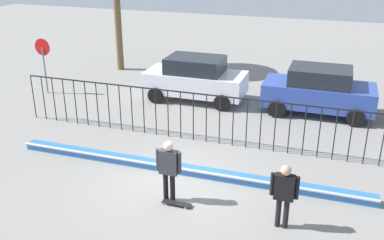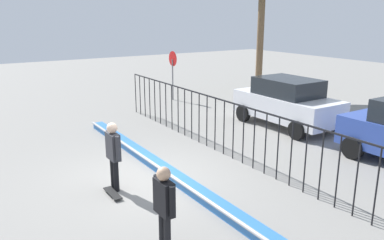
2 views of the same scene
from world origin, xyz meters
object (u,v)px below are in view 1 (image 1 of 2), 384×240
(stop_sign, at_px, (44,58))
(parked_car_blue, at_px, (319,90))
(skateboarder, at_px, (169,166))
(parked_car_white, at_px, (195,78))
(camera_operator, at_px, (284,191))
(skateboard, at_px, (177,203))

(stop_sign, bearing_deg, parked_car_blue, 6.19)
(skateboarder, height_order, parked_car_blue, parked_car_blue)
(parked_car_blue, xyz_separation_m, stop_sign, (-11.84, -1.28, 0.64))
(parked_car_white, xyz_separation_m, parked_car_blue, (5.15, -0.00, 0.00))
(parked_car_white, relative_size, parked_car_blue, 1.00)
(skateboarder, xyz_separation_m, parked_car_white, (-1.86, 7.88, -0.08))
(camera_operator, relative_size, parked_car_white, 0.39)
(skateboarder, distance_m, camera_operator, 3.03)
(skateboarder, relative_size, skateboard, 2.18)
(skateboard, relative_size, stop_sign, 0.32)
(skateboard, relative_size, parked_car_white, 0.19)
(stop_sign, bearing_deg, camera_operator, -30.57)
(camera_operator, xyz_separation_m, stop_sign, (-11.57, 6.83, 0.60))
(camera_operator, height_order, parked_car_blue, parked_car_blue)
(parked_car_blue, bearing_deg, camera_operator, -88.65)
(skateboarder, distance_m, skateboard, 1.04)
(skateboard, bearing_deg, skateboarder, 154.93)
(parked_car_white, distance_m, parked_car_blue, 5.15)
(camera_operator, distance_m, stop_sign, 13.45)
(parked_car_white, bearing_deg, stop_sign, -169.07)
(camera_operator, bearing_deg, skateboard, 39.96)
(skateboard, xyz_separation_m, parked_car_blue, (3.02, 8.06, 0.91))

